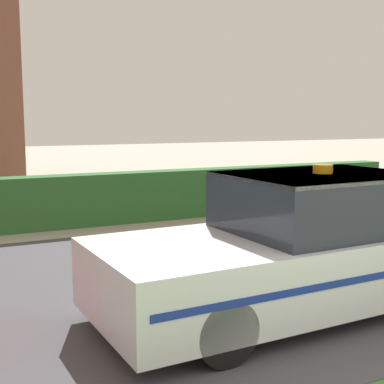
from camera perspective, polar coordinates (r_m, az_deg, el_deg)
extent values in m
cube|color=#424247|center=(7.28, 1.10, -9.09)|extent=(28.00, 6.34, 0.01)
cube|color=#2D662D|center=(11.08, -7.14, -0.56)|extent=(13.43, 0.51, 1.03)
cylinder|color=black|center=(6.07, -4.50, -9.57)|extent=(0.61, 0.22, 0.60)
cylinder|color=black|center=(4.75, 3.45, -14.66)|extent=(0.61, 0.22, 0.60)
cylinder|color=black|center=(7.57, 15.18, -6.30)|extent=(0.61, 0.22, 0.60)
cube|color=silver|center=(6.05, 10.79, -7.54)|extent=(4.53, 1.95, 0.72)
cube|color=#232833|center=(6.15, 13.67, -0.96)|extent=(2.13, 1.68, 0.63)
cube|color=silver|center=(6.11, 13.76, 1.77)|extent=(2.13, 1.68, 0.04)
cube|color=navy|center=(6.73, 6.00, -5.39)|extent=(4.24, 0.17, 0.07)
cube|color=navy|center=(5.40, 16.85, -9.05)|extent=(4.24, 0.17, 0.07)
cylinder|color=orange|center=(6.11, 13.78, 2.41)|extent=(0.22, 0.22, 0.10)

